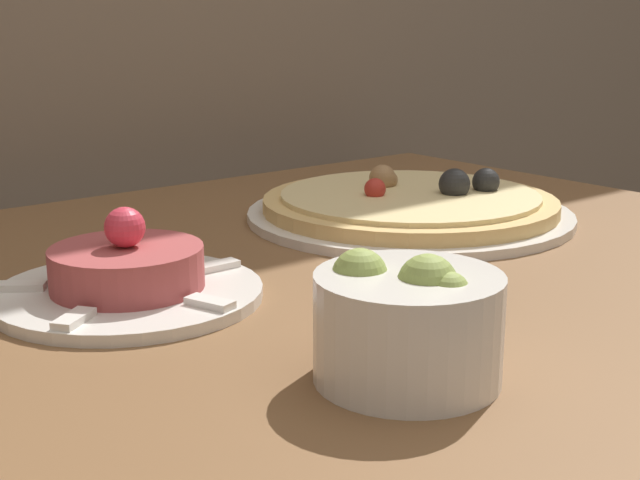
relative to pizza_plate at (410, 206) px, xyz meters
name	(u,v)px	position (x,y,z in m)	size (l,w,h in m)	color
dining_table	(286,384)	(-0.25, -0.09, -0.12)	(1.18, 0.87, 0.78)	brown
pizza_plate	(410,206)	(0.00, 0.00, 0.00)	(0.37, 0.37, 0.06)	silver
tartare_plate	(128,278)	(-0.39, -0.06, 0.00)	(0.22, 0.22, 0.08)	silver
small_bowl	(407,323)	(-0.33, -0.32, 0.02)	(0.12, 0.12, 0.09)	silver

